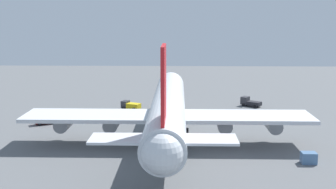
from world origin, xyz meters
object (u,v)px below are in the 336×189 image
object	(u,v)px
cargo_airplane	(168,109)
safety_cone_nose	(171,108)
catering_truck	(130,105)
maintenance_van	(45,119)
cargo_container_fore	(309,158)
fuel_truck	(250,102)

from	to	relation	value
cargo_airplane	safety_cone_nose	world-z (taller)	cargo_airplane
catering_truck	safety_cone_nose	distance (m)	10.66
maintenance_van	safety_cone_nose	distance (m)	32.32
maintenance_van	catering_truck	size ratio (longest dim) A/B	0.88
safety_cone_nose	maintenance_van	bearing A→B (deg)	119.85
maintenance_van	cargo_container_fore	size ratio (longest dim) A/B	1.90
fuel_truck	maintenance_van	bearing A→B (deg)	112.85
fuel_truck	safety_cone_nose	size ratio (longest dim) A/B	9.84
cargo_airplane	catering_truck	world-z (taller)	cargo_airplane
catering_truck	cargo_container_fore	world-z (taller)	catering_truck
cargo_airplane	maintenance_van	xyz separation A→B (m)	(11.90, 27.85, -5.13)
fuel_truck	catering_truck	world-z (taller)	fuel_truck
catering_truck	cargo_container_fore	size ratio (longest dim) A/B	2.16
cargo_container_fore	safety_cone_nose	xyz separation A→B (m)	(40.72, 23.44, -0.65)
cargo_container_fore	cargo_airplane	bearing A→B (deg)	61.64
cargo_airplane	cargo_container_fore	size ratio (longest dim) A/B	25.06
cargo_airplane	catering_truck	size ratio (longest dim) A/B	11.58
catering_truck	cargo_airplane	bearing A→B (deg)	-158.91
fuel_truck	catering_truck	bearing A→B (deg)	99.99
cargo_airplane	fuel_truck	world-z (taller)	cargo_airplane
cargo_airplane	safety_cone_nose	size ratio (longest dim) A/B	107.85
fuel_truck	maintenance_van	xyz separation A→B (m)	(-20.63, 48.95, 0.06)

